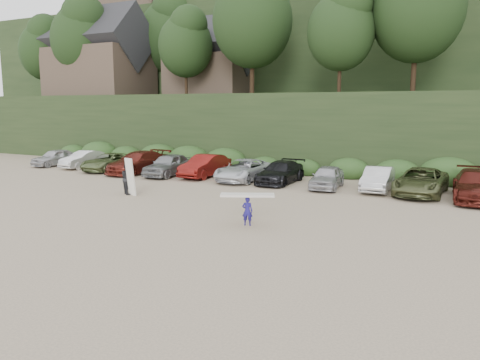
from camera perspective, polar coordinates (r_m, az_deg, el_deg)
The scene contains 5 objects.
ground at distance 22.44m, azimuth -7.54°, elevation -4.04°, with size 120.00×120.00×0.00m, color tan.
hillside_backdrop at distance 55.78m, azimuth 13.85°, elevation 15.18°, with size 90.00×41.50×28.00m.
parked_cars at distance 31.78m, azimuth -0.35°, elevation 1.29°, with size 34.14×6.03×1.63m.
child_surfer at distance 19.85m, azimuth 0.91°, elevation -2.95°, with size 2.34×1.52×1.37m.
adult_surfer at distance 27.56m, azimuth -13.48°, elevation 0.20°, with size 1.35×1.08×2.15m.
Camera 1 is at (12.31, -18.07, 5.08)m, focal length 35.00 mm.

